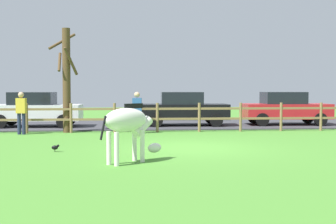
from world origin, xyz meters
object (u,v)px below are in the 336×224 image
object	(u,v)px
visitor_left_of_tree	(21,111)
zebra	(128,124)
parked_car_black	(184,108)
parked_car_white	(35,109)
crow_on_grass	(55,147)
visitor_right_of_tree	(137,111)
parked_car_red	(285,108)
bare_tree	(66,78)

from	to	relation	value
visitor_left_of_tree	zebra	bearing A→B (deg)	-60.87
zebra	parked_car_black	bearing A→B (deg)	75.43
parked_car_white	parked_car_black	bearing A→B (deg)	0.71
crow_on_grass	parked_car_black	bearing A→B (deg)	60.17
zebra	visitor_right_of_tree	size ratio (longest dim) A/B	0.96
zebra	visitor_right_of_tree	world-z (taller)	visitor_right_of_tree
parked_car_red	visitor_left_of_tree	size ratio (longest dim) A/B	2.49
visitor_left_of_tree	visitor_right_of_tree	distance (m)	4.46
parked_car_red	parked_car_black	xyz separation A→B (m)	(-4.87, 0.01, 0.00)
parked_car_red	visitor_left_of_tree	world-z (taller)	visitor_left_of_tree
bare_tree	parked_car_black	bearing A→B (deg)	25.71
parked_car_black	visitor_left_of_tree	size ratio (longest dim) A/B	2.49
crow_on_grass	bare_tree	bearing A→B (deg)	93.74
bare_tree	visitor_right_of_tree	bearing A→B (deg)	-14.46
zebra	visitor_left_of_tree	world-z (taller)	visitor_left_of_tree
zebra	parked_car_black	xyz separation A→B (m)	(2.69, 10.35, -0.08)
parked_car_red	parked_car_white	world-z (taller)	same
bare_tree	visitor_right_of_tree	distance (m)	3.17
zebra	parked_car_red	distance (m)	12.81
bare_tree	zebra	size ratio (longest dim) A/B	2.65
parked_car_red	bare_tree	bearing A→B (deg)	-166.25
bare_tree	parked_car_red	size ratio (longest dim) A/B	1.02
parked_car_black	visitor_left_of_tree	bearing A→B (deg)	-155.33
bare_tree	visitor_left_of_tree	world-z (taller)	bare_tree
visitor_left_of_tree	parked_car_white	bearing A→B (deg)	90.68
crow_on_grass	parked_car_red	bearing A→B (deg)	40.57
bare_tree	visitor_right_of_tree	size ratio (longest dim) A/B	2.55
bare_tree	parked_car_red	distance (m)	10.34
bare_tree	visitor_left_of_tree	xyz separation A→B (m)	(-1.65, -0.64, -1.28)
bare_tree	crow_on_grass	distance (m)	6.14
crow_on_grass	parked_car_white	xyz separation A→B (m)	(-2.06, 8.13, 0.72)
crow_on_grass	parked_car_red	xyz separation A→B (m)	(9.58, 8.20, 0.72)
visitor_left_of_tree	visitor_right_of_tree	world-z (taller)	same
parked_car_black	parked_car_white	xyz separation A→B (m)	(-6.77, -0.08, 0.00)
parked_car_white	zebra	bearing A→B (deg)	-68.33
bare_tree	zebra	world-z (taller)	bare_tree
bare_tree	parked_car_red	bearing A→B (deg)	13.75
zebra	crow_on_grass	size ratio (longest dim) A/B	7.34
visitor_left_of_tree	visitor_right_of_tree	size ratio (longest dim) A/B	1.00
crow_on_grass	parked_car_red	distance (m)	12.64
parked_car_red	visitor_right_of_tree	size ratio (longest dim) A/B	2.49
visitor_right_of_tree	bare_tree	bearing A→B (deg)	165.54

